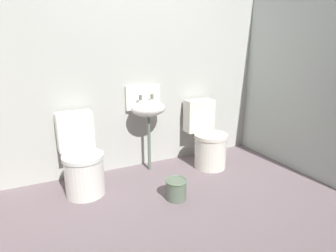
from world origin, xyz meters
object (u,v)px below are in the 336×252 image
Objects in this scene: toilet_left at (82,161)px; toilet_right at (207,140)px; sink at (148,108)px; bucket at (176,189)px.

toilet_left is 1.49m from toilet_right.
sink is 1.00m from bucket.
toilet_left is 1.00× the size of toilet_right.
sink is at bearing -12.89° from toilet_right.
sink reaches higher than bucket.
bucket is at bearing -91.16° from sink.
bucket is (-0.71, -0.57, -0.22)m from toilet_right.
sink is (0.79, 0.19, 0.43)m from toilet_left.
toilet_left and toilet_right have the same top height.
toilet_left is at bearing -166.69° from sink.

